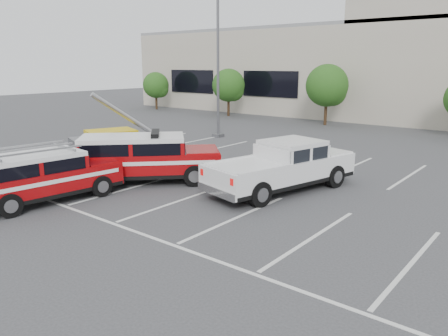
% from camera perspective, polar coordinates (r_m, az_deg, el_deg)
% --- Properties ---
extents(ground, '(120.00, 120.00, 0.00)m').
position_cam_1_polar(ground, '(15.88, -6.12, -4.39)').
color(ground, '#38383A').
rests_on(ground, ground).
extents(stall_markings, '(23.00, 15.00, 0.01)m').
position_cam_1_polar(stall_markings, '(19.18, 3.39, -1.18)').
color(stall_markings, silver).
rests_on(stall_markings, ground).
extents(convention_building, '(60.00, 16.99, 13.20)m').
position_cam_1_polar(convention_building, '(43.80, 25.49, 12.03)').
color(convention_building, '#C0B5A2').
rests_on(convention_building, ground).
extents(tree_far_left, '(2.77, 2.77, 3.99)m').
position_cam_1_polar(tree_far_left, '(48.42, -8.78, 10.54)').
color(tree_far_left, '#3F2B19').
rests_on(tree_far_left, ground).
extents(tree_left, '(3.07, 3.07, 4.42)m').
position_cam_1_polar(tree_left, '(41.60, 0.73, 10.60)').
color(tree_left, '#3F2B19').
rests_on(tree_left, ground).
extents(tree_mid_left, '(3.37, 3.37, 4.85)m').
position_cam_1_polar(tree_mid_left, '(36.29, 13.46, 10.25)').
color(tree_mid_left, '#3F2B19').
rests_on(tree_mid_left, ground).
extents(light_pole_left, '(0.90, 0.60, 10.24)m').
position_cam_1_polar(light_pole_left, '(29.39, -0.79, 14.12)').
color(light_pole_left, '#59595E').
rests_on(light_pole_left, ground).
extents(fire_chief_suv, '(5.78, 5.86, 2.12)m').
position_cam_1_polar(fire_chief_suv, '(18.57, -10.40, 0.87)').
color(fire_chief_suv, '#8B0609').
rests_on(fire_chief_suv, ground).
extents(white_pickup, '(3.61, 6.63, 1.93)m').
position_cam_1_polar(white_pickup, '(17.17, 7.64, -0.39)').
color(white_pickup, silver).
rests_on(white_pickup, ground).
extents(ladder_suv, '(2.58, 5.30, 2.01)m').
position_cam_1_polar(ladder_suv, '(16.93, -22.51, -1.40)').
color(ladder_suv, '#8B0609').
rests_on(ladder_suv, ground).
extents(utility_rig, '(4.52, 4.40, 3.48)m').
position_cam_1_polar(utility_rig, '(23.37, -14.75, 2.78)').
color(utility_rig, '#59595E').
rests_on(utility_rig, ground).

